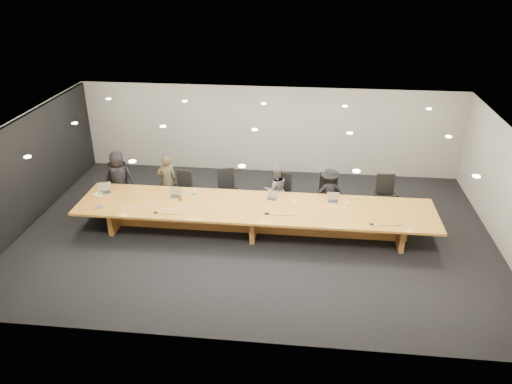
# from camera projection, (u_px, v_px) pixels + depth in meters

# --- Properties ---
(ground) EXTENTS (12.00, 12.00, 0.00)m
(ground) POSITION_uv_depth(u_px,v_px,m) (255.00, 232.00, 12.87)
(ground) COLOR black
(ground) RESTS_ON ground
(back_wall) EXTENTS (12.00, 0.02, 2.80)m
(back_wall) POSITION_uv_depth(u_px,v_px,m) (269.00, 130.00, 15.83)
(back_wall) COLOR #B6B0A6
(back_wall) RESTS_ON ground
(left_wall_panel) EXTENTS (0.08, 7.84, 2.74)m
(left_wall_panel) POSITION_uv_depth(u_px,v_px,m) (26.00, 173.00, 12.86)
(left_wall_panel) COLOR black
(left_wall_panel) RESTS_ON ground
(conference_table) EXTENTS (9.00, 1.80, 0.75)m
(conference_table) POSITION_uv_depth(u_px,v_px,m) (255.00, 214.00, 12.64)
(conference_table) COLOR #9B6421
(conference_table) RESTS_ON ground
(chair_far_left) EXTENTS (0.73, 0.73, 1.17)m
(chair_far_left) POSITION_uv_depth(u_px,v_px,m) (118.00, 183.00, 14.16)
(chair_far_left) COLOR black
(chair_far_left) RESTS_ON ground
(chair_left) EXTENTS (0.64, 0.64, 1.06)m
(chair_left) POSITION_uv_depth(u_px,v_px,m) (182.00, 189.00, 13.93)
(chair_left) COLOR black
(chair_left) RESTS_ON ground
(chair_mid_left) EXTENTS (0.70, 0.70, 1.11)m
(chair_mid_left) POSITION_uv_depth(u_px,v_px,m) (227.00, 189.00, 13.88)
(chair_mid_left) COLOR black
(chair_mid_left) RESTS_ON ground
(chair_mid_right) EXTENTS (0.61, 0.61, 1.06)m
(chair_mid_right) POSITION_uv_depth(u_px,v_px,m) (282.00, 192.00, 13.76)
(chair_mid_right) COLOR black
(chair_mid_right) RESTS_ON ground
(chair_right) EXTENTS (0.68, 0.68, 1.19)m
(chair_right) POSITION_uv_depth(u_px,v_px,m) (329.00, 195.00, 13.45)
(chair_right) COLOR black
(chair_right) RESTS_ON ground
(chair_far_right) EXTENTS (0.66, 0.66, 1.18)m
(chair_far_right) POSITION_uv_depth(u_px,v_px,m) (386.00, 197.00, 13.39)
(chair_far_right) COLOR black
(chair_far_right) RESTS_ON ground
(person_a) EXTENTS (0.89, 0.68, 1.63)m
(person_a) POSITION_uv_depth(u_px,v_px,m) (119.00, 178.00, 13.91)
(person_a) COLOR black
(person_a) RESTS_ON ground
(person_b) EXTENTS (0.64, 0.52, 1.50)m
(person_b) POSITION_uv_depth(u_px,v_px,m) (167.00, 181.00, 13.92)
(person_b) COLOR #35301D
(person_b) RESTS_ON ground
(person_c) EXTENTS (0.79, 0.71, 1.36)m
(person_c) POSITION_uv_depth(u_px,v_px,m) (276.00, 189.00, 13.58)
(person_c) COLOR #4D4D4F
(person_c) RESTS_ON ground
(person_d) EXTENTS (0.96, 0.67, 1.35)m
(person_d) POSITION_uv_depth(u_px,v_px,m) (329.00, 192.00, 13.44)
(person_d) COLOR black
(person_d) RESTS_ON ground
(laptop_a) EXTENTS (0.40, 0.35, 0.27)m
(laptop_a) POSITION_uv_depth(u_px,v_px,m) (104.00, 189.00, 13.16)
(laptop_a) COLOR tan
(laptop_a) RESTS_ON conference_table
(laptop_b) EXTENTS (0.32, 0.24, 0.24)m
(laptop_b) POSITION_uv_depth(u_px,v_px,m) (175.00, 193.00, 12.95)
(laptop_b) COLOR #BEAD91
(laptop_b) RESTS_ON conference_table
(laptop_d) EXTENTS (0.33, 0.27, 0.23)m
(laptop_d) POSITION_uv_depth(u_px,v_px,m) (272.00, 196.00, 12.81)
(laptop_d) COLOR #BFAB92
(laptop_d) RESTS_ON conference_table
(laptop_e) EXTENTS (0.31, 0.23, 0.24)m
(laptop_e) POSITION_uv_depth(u_px,v_px,m) (333.00, 198.00, 12.68)
(laptop_e) COLOR tan
(laptop_e) RESTS_ON conference_table
(water_bottle) EXTENTS (0.09, 0.09, 0.24)m
(water_bottle) POSITION_uv_depth(u_px,v_px,m) (194.00, 194.00, 12.90)
(water_bottle) COLOR silver
(water_bottle) RESTS_ON conference_table
(amber_mug) EXTENTS (0.10, 0.10, 0.10)m
(amber_mug) POSITION_uv_depth(u_px,v_px,m) (180.00, 198.00, 12.82)
(amber_mug) COLOR brown
(amber_mug) RESTS_ON conference_table
(paper_cup_near) EXTENTS (0.09, 0.09, 0.08)m
(paper_cup_near) POSITION_uv_depth(u_px,v_px,m) (294.00, 202.00, 12.64)
(paper_cup_near) COLOR white
(paper_cup_near) RESTS_ON conference_table
(paper_cup_far) EXTENTS (0.08, 0.08, 0.09)m
(paper_cup_far) POSITION_uv_depth(u_px,v_px,m) (347.00, 204.00, 12.52)
(paper_cup_far) COLOR white
(paper_cup_far) RESTS_ON conference_table
(notepad) EXTENTS (0.30, 0.27, 0.02)m
(notepad) POSITION_uv_depth(u_px,v_px,m) (100.00, 194.00, 13.14)
(notepad) COLOR white
(notepad) RESTS_ON conference_table
(lime_gadget) EXTENTS (0.14, 0.09, 0.02)m
(lime_gadget) POSITION_uv_depth(u_px,v_px,m) (100.00, 193.00, 13.14)
(lime_gadget) COLOR #61B32F
(lime_gadget) RESTS_ON notepad
(av_box) EXTENTS (0.19, 0.15, 0.03)m
(av_box) POSITION_uv_depth(u_px,v_px,m) (99.00, 207.00, 12.47)
(av_box) COLOR #9F9EA3
(av_box) RESTS_ON conference_table
(mic_left) EXTENTS (0.11, 0.11, 0.03)m
(mic_left) POSITION_uv_depth(u_px,v_px,m) (156.00, 212.00, 12.22)
(mic_left) COLOR black
(mic_left) RESTS_ON conference_table
(mic_center) EXTENTS (0.15, 0.15, 0.03)m
(mic_center) POSITION_uv_depth(u_px,v_px,m) (267.00, 213.00, 12.17)
(mic_center) COLOR black
(mic_center) RESTS_ON conference_table
(mic_right) EXTENTS (0.13, 0.13, 0.03)m
(mic_right) POSITION_uv_depth(u_px,v_px,m) (372.00, 224.00, 11.71)
(mic_right) COLOR black
(mic_right) RESTS_ON conference_table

